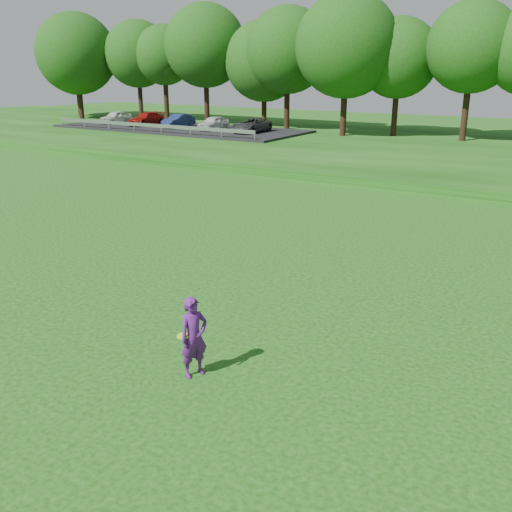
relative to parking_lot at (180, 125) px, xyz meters
The scene contains 6 objects.
ground 40.48m from the parking_lot, 54.18° to the right, with size 140.00×140.00×0.00m, color #123B0B.
berm 23.72m from the parking_lot, ahead, with size 130.00×30.00×0.60m, color #123B0B.
walking_path 26.94m from the parking_lot, 28.42° to the right, with size 130.00×1.60×0.04m, color gray.
treeline 25.25m from the parking_lot, 12.36° to the left, with size 104.00×7.00×15.00m, color #174810, non-canonical shape.
parking_lot is the anchor object (origin of this frame).
woman 43.53m from the parking_lot, 50.46° to the right, with size 0.61×0.73×1.72m.
Camera 1 is at (10.65, -8.98, 6.07)m, focal length 40.00 mm.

